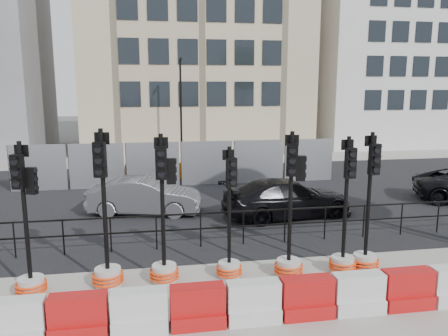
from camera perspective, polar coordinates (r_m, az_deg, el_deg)
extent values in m
plane|color=#51514C|center=(11.16, -2.31, -12.52)|extent=(120.00, 120.00, 0.00)
cube|color=gray|center=(8.50, 0.47, -20.28)|extent=(40.00, 6.00, 0.02)
cube|color=black|center=(17.78, -5.22, -3.70)|extent=(40.00, 14.00, 0.03)
cube|color=gray|center=(26.58, -6.76, 1.00)|extent=(40.00, 4.00, 0.02)
cube|color=beige|center=(32.69, -4.01, 18.63)|extent=(15.00, 10.00, 18.00)
cube|color=silver|center=(37.20, 20.61, 15.46)|extent=(12.00, 9.00, 16.00)
cylinder|color=black|center=(12.53, -25.69, -8.53)|extent=(0.04, 0.04, 1.00)
cylinder|color=black|center=(12.25, -20.24, -8.56)|extent=(0.04, 0.04, 1.00)
cylinder|color=black|center=(12.08, -14.58, -8.50)|extent=(0.04, 0.04, 1.00)
cylinder|color=black|center=(12.03, -8.81, -8.36)|extent=(0.04, 0.04, 1.00)
cylinder|color=black|center=(12.10, -3.07, -8.14)|extent=(0.04, 0.04, 1.00)
cylinder|color=black|center=(12.28, 2.55, -7.84)|extent=(0.04, 0.04, 1.00)
cylinder|color=black|center=(12.58, 7.95, -7.48)|extent=(0.04, 0.04, 1.00)
cylinder|color=black|center=(12.99, 13.04, -7.09)|extent=(0.04, 0.04, 1.00)
cylinder|color=black|center=(13.48, 17.79, -6.67)|extent=(0.04, 0.04, 1.00)
cylinder|color=black|center=(14.07, 22.16, -6.24)|extent=(0.04, 0.04, 1.00)
cylinder|color=black|center=(14.72, 26.16, -5.81)|extent=(0.04, 0.04, 1.00)
cube|color=black|center=(11.95, -3.09, -5.95)|extent=(18.00, 0.04, 0.04)
cube|color=black|center=(12.08, -3.07, -7.91)|extent=(18.00, 0.04, 0.04)
cube|color=#999BA1|center=(20.04, -23.10, -0.01)|extent=(2.30, 0.05, 2.00)
cylinder|color=black|center=(20.35, -26.25, -0.11)|extent=(0.05, 0.05, 2.00)
cube|color=#999BA1|center=(19.62, -16.28, 0.20)|extent=(2.30, 0.05, 2.00)
cylinder|color=black|center=(19.79, -19.59, 0.10)|extent=(0.05, 0.05, 2.00)
cube|color=#999BA1|center=(19.48, -9.26, 0.42)|extent=(2.30, 0.05, 2.00)
cylinder|color=black|center=(19.51, -12.63, 0.32)|extent=(0.05, 0.05, 2.00)
cube|color=#999BA1|center=(19.64, -2.24, 0.63)|extent=(2.30, 0.05, 2.00)
cylinder|color=black|center=(19.53, -5.59, 0.53)|extent=(0.05, 0.05, 2.00)
cube|color=#999BA1|center=(20.09, 4.56, 0.83)|extent=(2.30, 0.05, 2.00)
cylinder|color=black|center=(19.84, 1.34, 0.74)|extent=(0.05, 0.05, 2.00)
cube|color=#999BA1|center=(20.80, 10.98, 1.00)|extent=(2.30, 0.05, 2.00)
cylinder|color=black|center=(20.43, 7.96, 0.92)|extent=(0.05, 0.05, 2.00)
cube|color=orange|center=(21.24, -16.82, -0.71)|extent=(1.00, 0.40, 0.80)
cube|color=orange|center=(21.08, -11.42, -0.55)|extent=(1.00, 0.40, 0.80)
cube|color=orange|center=(21.11, -5.99, -0.38)|extent=(1.00, 0.40, 0.80)
cube|color=orange|center=(21.32, -0.62, -0.21)|extent=(1.00, 0.40, 0.80)
cube|color=orange|center=(21.72, 4.59, -0.05)|extent=(1.00, 0.40, 0.80)
cube|color=orange|center=(22.29, 9.58, 0.11)|extent=(1.00, 0.40, 0.80)
cylinder|color=black|center=(25.29, -5.64, 7.36)|extent=(0.12, 0.12, 6.00)
cube|color=black|center=(25.05, -5.72, 13.96)|extent=(0.12, 0.50, 0.12)
cube|color=silver|center=(8.83, -25.47, -19.07)|extent=(1.00, 0.50, 0.30)
cube|color=silver|center=(8.65, -25.69, -16.75)|extent=(1.00, 0.35, 0.50)
cube|color=red|center=(8.61, -18.34, -19.36)|extent=(1.00, 0.50, 0.30)
cube|color=red|center=(8.42, -18.50, -16.99)|extent=(1.00, 0.35, 0.50)
cube|color=silver|center=(8.51, -10.92, -19.36)|extent=(1.00, 0.50, 0.30)
cube|color=silver|center=(8.32, -11.02, -16.97)|extent=(1.00, 0.35, 0.50)
cube|color=red|center=(8.54, -3.45, -19.07)|extent=(1.00, 0.50, 0.30)
cube|color=red|center=(8.35, -3.48, -16.68)|extent=(1.00, 0.35, 0.50)
cube|color=silver|center=(8.70, 3.82, -18.48)|extent=(1.00, 0.50, 0.30)
cube|color=silver|center=(8.51, 3.85, -16.13)|extent=(1.00, 0.35, 0.50)
cube|color=red|center=(8.98, 10.67, -17.68)|extent=(1.00, 0.50, 0.30)
cube|color=red|center=(8.80, 10.76, -15.38)|extent=(1.00, 0.35, 0.50)
cube|color=silver|center=(9.37, 16.98, -16.72)|extent=(1.00, 0.50, 0.30)
cube|color=silver|center=(9.19, 17.11, -14.49)|extent=(1.00, 0.35, 0.50)
cube|color=red|center=(9.85, 22.66, -15.68)|extent=(1.00, 0.50, 0.30)
cube|color=red|center=(9.69, 22.83, -13.54)|extent=(1.00, 0.35, 0.50)
cylinder|color=silver|center=(10.43, -23.87, -13.97)|extent=(0.54, 0.54, 0.40)
torus|color=#FF410D|center=(10.46, -23.83, -14.37)|extent=(0.65, 0.65, 0.05)
torus|color=#FF410D|center=(10.43, -23.87, -13.97)|extent=(0.65, 0.65, 0.05)
torus|color=#FF410D|center=(10.40, -23.90, -13.57)|extent=(0.65, 0.65, 0.05)
cylinder|color=black|center=(9.90, -24.55, -5.46)|extent=(0.09, 0.09, 3.01)
cube|color=black|center=(9.60, -25.34, -0.46)|extent=(0.27, 0.21, 0.70)
cylinder|color=black|center=(9.58, -25.50, -1.84)|extent=(0.16, 0.09, 0.15)
cylinder|color=black|center=(9.54, -25.60, -0.55)|extent=(0.16, 0.09, 0.15)
cylinder|color=black|center=(9.50, -25.71, 0.76)|extent=(0.16, 0.09, 0.15)
cube|color=black|center=(9.69, -24.95, 2.07)|extent=(0.30, 0.12, 0.24)
cube|color=black|center=(9.63, -23.86, -1.53)|extent=(0.23, 0.18, 0.55)
cylinder|color=silver|center=(10.30, -14.91, -13.62)|extent=(0.58, 0.58, 0.43)
torus|color=#FF410D|center=(10.34, -14.89, -14.05)|extent=(0.69, 0.69, 0.05)
torus|color=#FF410D|center=(10.30, -14.91, -13.62)|extent=(0.69, 0.69, 0.05)
torus|color=#FF410D|center=(10.27, -14.93, -13.18)|extent=(0.69, 0.69, 0.05)
cylinder|color=black|center=(9.74, -15.38, -4.40)|extent=(0.10, 0.10, 3.20)
cube|color=black|center=(9.43, -15.91, 1.05)|extent=(0.28, 0.20, 0.75)
cylinder|color=black|center=(9.39, -16.02, -0.45)|extent=(0.17, 0.09, 0.16)
cylinder|color=black|center=(9.35, -16.09, 0.96)|extent=(0.17, 0.09, 0.16)
cylinder|color=black|center=(9.31, -16.16, 2.38)|extent=(0.17, 0.09, 0.16)
cube|color=black|center=(9.55, -15.66, 3.76)|extent=(0.32, 0.10, 0.26)
cylinder|color=silver|center=(10.27, -7.80, -13.48)|extent=(0.55, 0.55, 0.41)
torus|color=#FF410D|center=(10.31, -7.79, -13.89)|extent=(0.67, 0.67, 0.05)
torus|color=#FF410D|center=(10.27, -7.80, -13.48)|extent=(0.67, 0.67, 0.05)
torus|color=#FF410D|center=(10.24, -7.81, -13.06)|extent=(0.67, 0.67, 0.05)
cylinder|color=black|center=(9.72, -8.04, -4.59)|extent=(0.09, 0.09, 3.08)
cube|color=black|center=(9.41, -8.21, 0.65)|extent=(0.26, 0.16, 0.72)
cylinder|color=black|center=(9.37, -8.19, -0.79)|extent=(0.16, 0.06, 0.15)
cylinder|color=black|center=(9.32, -8.23, 0.57)|extent=(0.16, 0.06, 0.15)
cylinder|color=black|center=(9.29, -8.27, 1.94)|extent=(0.16, 0.06, 0.15)
cube|color=black|center=(9.53, -8.23, 3.28)|extent=(0.31, 0.05, 0.25)
cube|color=black|center=(9.56, -6.92, -0.41)|extent=(0.21, 0.15, 0.56)
cylinder|color=silver|center=(10.41, 0.67, -13.14)|extent=(0.50, 0.50, 0.37)
torus|color=#FF410D|center=(10.44, 0.67, -13.51)|extent=(0.61, 0.61, 0.05)
torus|color=#FF410D|center=(10.41, 0.67, -13.14)|extent=(0.61, 0.61, 0.05)
torus|color=#FF410D|center=(10.39, 0.67, -12.76)|extent=(0.61, 0.61, 0.05)
cylinder|color=black|center=(9.91, 0.69, -5.22)|extent=(0.08, 0.08, 2.79)
cube|color=black|center=(9.62, 0.98, -0.58)|extent=(0.25, 0.18, 0.65)
cylinder|color=black|center=(9.59, 1.16, -1.85)|extent=(0.15, 0.08, 0.14)
cylinder|color=black|center=(9.55, 1.17, -0.65)|extent=(0.15, 0.08, 0.14)
cylinder|color=black|center=(9.52, 1.17, 0.56)|extent=(0.15, 0.08, 0.14)
cube|color=black|center=(9.70, 0.57, 1.76)|extent=(0.28, 0.10, 0.22)
cylinder|color=silver|center=(10.56, 8.42, -12.79)|extent=(0.56, 0.56, 0.41)
torus|color=#FF410D|center=(10.59, 8.41, -13.20)|extent=(0.67, 0.67, 0.05)
torus|color=#FF410D|center=(10.56, 8.42, -12.79)|extent=(0.67, 0.67, 0.05)
torus|color=#FF410D|center=(10.53, 8.44, -12.38)|extent=(0.67, 0.67, 0.05)
cylinder|color=black|center=(10.03, 8.68, -4.08)|extent=(0.09, 0.09, 3.10)
cube|color=black|center=(9.71, 8.87, 1.05)|extent=(0.28, 0.20, 0.72)
cylinder|color=black|center=(9.67, 8.87, -0.36)|extent=(0.16, 0.09, 0.15)
cylinder|color=black|center=(9.63, 8.91, 0.97)|extent=(0.16, 0.09, 0.15)
cylinder|color=black|center=(9.60, 8.95, 2.31)|extent=(0.16, 0.09, 0.15)
cube|color=black|center=(9.84, 8.87, 3.60)|extent=(0.31, 0.11, 0.25)
cube|color=black|center=(9.89, 9.98, -0.03)|extent=(0.23, 0.18, 0.57)
cylinder|color=silver|center=(11.02, 15.21, -12.09)|extent=(0.54, 0.54, 0.40)
torus|color=#FF410D|center=(11.05, 15.19, -12.47)|extent=(0.65, 0.65, 0.05)
torus|color=#FF410D|center=(11.02, 15.21, -12.09)|extent=(0.65, 0.65, 0.05)
torus|color=#FF410D|center=(10.99, 15.23, -11.70)|extent=(0.65, 0.65, 0.05)
cylinder|color=black|center=(10.52, 15.62, -4.06)|extent=(0.09, 0.09, 2.98)
cube|color=black|center=(10.24, 16.19, 0.62)|extent=(0.25, 0.15, 0.69)
cylinder|color=black|center=(10.21, 16.34, -0.66)|extent=(0.15, 0.06, 0.15)
cylinder|color=black|center=(10.17, 16.40, 0.55)|extent=(0.15, 0.06, 0.15)
cylinder|color=black|center=(10.14, 16.46, 1.76)|extent=(0.15, 0.06, 0.15)
cube|color=black|center=(10.34, 15.82, 2.96)|extent=(0.30, 0.05, 0.24)
cylinder|color=silver|center=(11.29, 17.91, -11.65)|extent=(0.55, 0.55, 0.41)
torus|color=#FF410D|center=(11.32, 17.88, -12.04)|extent=(0.66, 0.66, 0.05)
torus|color=#FF410D|center=(11.29, 17.91, -11.65)|extent=(0.66, 0.66, 0.05)
torus|color=#FF410D|center=(11.26, 17.93, -11.27)|extent=(0.66, 0.66, 0.05)
cylinder|color=black|center=(10.80, 18.39, -3.61)|extent=(0.09, 0.09, 3.05)
cube|color=black|center=(10.52, 19.05, 1.08)|extent=(0.26, 0.17, 0.71)
cylinder|color=black|center=(10.49, 19.23, -0.20)|extent=(0.16, 0.07, 0.15)
cylinder|color=black|center=(10.45, 19.30, 1.01)|extent=(0.16, 0.07, 0.15)
cylinder|color=black|center=(10.42, 19.38, 2.22)|extent=(0.16, 0.07, 0.15)
cube|color=black|center=(10.61, 18.62, 3.40)|extent=(0.31, 0.06, 0.24)
imported|color=#515156|center=(15.42, -10.31, -3.65)|extent=(2.84, 4.39, 1.28)
imported|color=black|center=(15.01, 8.27, -3.93)|extent=(3.05, 4.98, 1.30)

